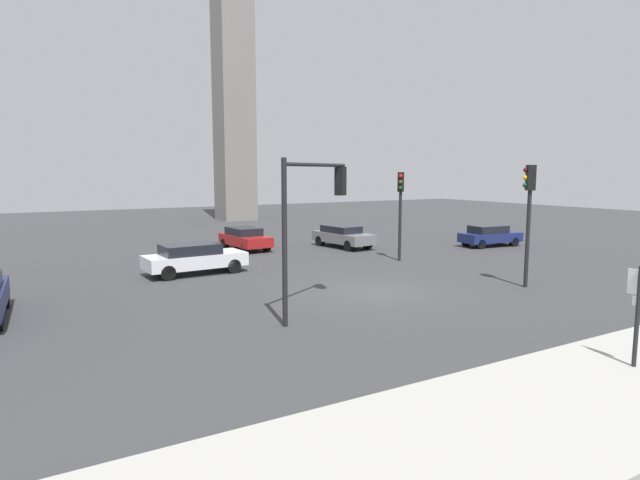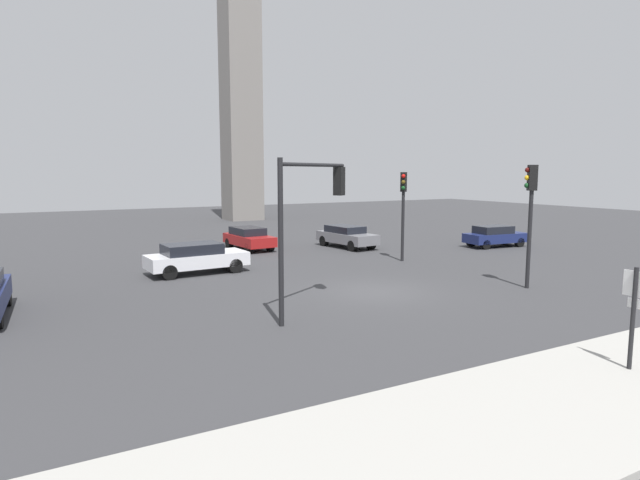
{
  "view_description": "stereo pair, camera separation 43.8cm",
  "coord_description": "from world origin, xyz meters",
  "views": [
    {
      "loc": [
        -12.14,
        -16.47,
        4.63
      ],
      "look_at": [
        -1.5,
        1.77,
        1.92
      ],
      "focal_mm": 29.9,
      "sensor_mm": 36.0,
      "label": 1
    },
    {
      "loc": [
        -11.76,
        -16.68,
        4.63
      ],
      "look_at": [
        -1.5,
        1.77,
        1.92
      ],
      "focal_mm": 29.9,
      "sensor_mm": 36.0,
      "label": 2
    }
  ],
  "objects": [
    {
      "name": "ground_plane",
      "position": [
        0.0,
        0.0,
        0.0
      ],
      "size": [
        105.18,
        105.18,
        0.0
      ],
      "primitive_type": "plane",
      "color": "#38383A"
    },
    {
      "name": "direction_sign",
      "position": [
        0.15,
        -9.89,
        1.59
      ],
      "size": [
        0.13,
        0.64,
        2.36
      ],
      "rotation": [
        0.0,
        0.0,
        -0.03
      ],
      "color": "black",
      "rests_on": "ground_plane"
    },
    {
      "name": "traffic_light_0",
      "position": [
        5.34,
        5.23,
        3.24
      ],
      "size": [
        0.46,
        0.47,
        4.61
      ],
      "rotation": [
        0.0,
        0.0,
        -2.31
      ],
      "color": "black",
      "rests_on": "ground_plane"
    },
    {
      "name": "traffic_light_1",
      "position": [
        -3.58,
        -1.49,
        3.67
      ],
      "size": [
        3.51,
        2.19,
        5.04
      ],
      "rotation": [
        0.0,
        0.0,
        0.54
      ],
      "color": "black",
      "rests_on": "ground_plane"
    },
    {
      "name": "traffic_light_2",
      "position": [
        5.67,
        -2.41,
        3.43
      ],
      "size": [
        0.49,
        0.44,
        4.9
      ],
      "rotation": [
        0.0,
        0.0,
        2.58
      ],
      "color": "black",
      "rests_on": "ground_plane"
    },
    {
      "name": "car_0",
      "position": [
        -0.12,
        13.05,
        0.7
      ],
      "size": [
        2.0,
        4.05,
        1.32
      ],
      "rotation": [
        0.0,
        0.0,
        -1.49
      ],
      "color": "maroon",
      "rests_on": "ground_plane"
    },
    {
      "name": "car_2",
      "position": [
        5.44,
        10.89,
        0.72
      ],
      "size": [
        2.18,
        4.36,
        1.33
      ],
      "rotation": [
        0.0,
        0.0,
        -1.46
      ],
      "color": "slate",
      "rests_on": "ground_plane"
    },
    {
      "name": "car_3",
      "position": [
        -5.06,
        7.05,
        0.75
      ],
      "size": [
        4.57,
        2.08,
        1.39
      ],
      "rotation": [
        0.0,
        0.0,
        0.05
      ],
      "color": "silver",
      "rests_on": "ground_plane"
    },
    {
      "name": "car_4",
      "position": [
        13.62,
        6.65,
        0.69
      ],
      "size": [
        4.05,
        1.95,
        1.31
      ],
      "rotation": [
        0.0,
        0.0,
        -0.1
      ],
      "color": "navy",
      "rests_on": "ground_plane"
    },
    {
      "name": "skyline_tower",
      "position": [
        6.79,
        32.14,
        12.39
      ],
      "size": [
        3.2,
        3.2,
        24.78
      ],
      "primitive_type": "cube",
      "color": "gray",
      "rests_on": "ground_plane"
    }
  ]
}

